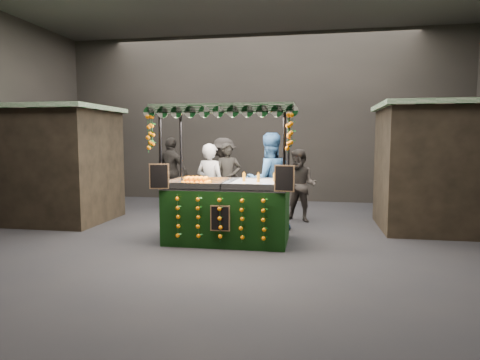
# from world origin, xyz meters

# --- Properties ---
(ground) EXTENTS (12.00, 12.00, 0.00)m
(ground) POSITION_xyz_m (0.00, 0.00, 0.00)
(ground) COLOR black
(ground) RESTS_ON ground
(market_hall) EXTENTS (12.10, 10.10, 5.05)m
(market_hall) POSITION_xyz_m (0.00, 0.00, 3.38)
(market_hall) COLOR black
(market_hall) RESTS_ON ground
(neighbour_stall_left) EXTENTS (3.00, 2.20, 2.60)m
(neighbour_stall_left) POSITION_xyz_m (-4.40, 1.00, 1.31)
(neighbour_stall_left) COLOR black
(neighbour_stall_left) RESTS_ON ground
(neighbour_stall_right) EXTENTS (3.00, 2.20, 2.60)m
(neighbour_stall_right) POSITION_xyz_m (4.40, 1.50, 1.31)
(neighbour_stall_right) COLOR black
(neighbour_stall_right) RESTS_ON ground
(juice_stall) EXTENTS (2.53, 1.49, 2.45)m
(juice_stall) POSITION_xyz_m (0.09, -0.27, 0.76)
(juice_stall) COLOR black
(juice_stall) RESTS_ON ground
(vendor_grey) EXTENTS (0.75, 0.60, 1.78)m
(vendor_grey) POSITION_xyz_m (-0.54, 0.91, 0.89)
(vendor_grey) COLOR gray
(vendor_grey) RESTS_ON ground
(vendor_blue) EXTENTS (1.20, 1.09, 2.00)m
(vendor_blue) POSITION_xyz_m (0.71, 0.89, 1.00)
(vendor_blue) COLOR navy
(vendor_blue) RESTS_ON ground
(shopper_0) EXTENTS (0.75, 0.61, 1.78)m
(shopper_0) POSITION_xyz_m (-0.45, 2.32, 0.89)
(shopper_0) COLOR #2A2622
(shopper_0) RESTS_ON ground
(shopper_1) EXTENTS (0.96, 0.86, 1.65)m
(shopper_1) POSITION_xyz_m (1.31, 1.84, 0.82)
(shopper_1) COLOR #2C2723
(shopper_1) RESTS_ON ground
(shopper_2) EXTENTS (1.22, 0.91, 1.92)m
(shopper_2) POSITION_xyz_m (-2.24, 3.33, 0.96)
(shopper_2) COLOR #2C2824
(shopper_2) RESTS_ON ground
(shopper_3) EXTENTS (1.32, 1.40, 1.90)m
(shopper_3) POSITION_xyz_m (-0.69, 2.91, 0.95)
(shopper_3) COLOR #292421
(shopper_3) RESTS_ON ground
(shopper_4) EXTENTS (1.09, 0.99, 1.87)m
(shopper_4) POSITION_xyz_m (-4.21, 3.03, 0.93)
(shopper_4) COLOR #2A2422
(shopper_4) RESTS_ON ground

